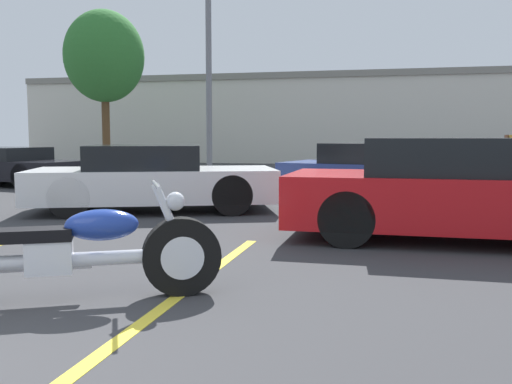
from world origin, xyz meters
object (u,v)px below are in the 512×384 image
Objects in this scene: parked_car_mid_left_row at (152,179)px; light_pole at (211,25)px; parked_car_left_row at (10,166)px; parked_car_mid_right_row at (374,171)px; show_car_hood_open at (458,191)px; tree_background at (104,57)px; motorcycle at (67,253)px.

light_pole is at bearing 78.94° from parked_car_mid_left_row.
light_pole is at bearing 44.78° from parked_car_left_row.
light_pole is at bearing 155.89° from parked_car_mid_right_row.
show_car_hood_open is at bearing -40.64° from parked_car_mid_left_row.
light_pole is 7.75m from parked_car_mid_right_row.
tree_background reaches higher than parked_car_mid_left_row.
motorcycle is (8.88, -17.31, -4.13)m from tree_background.
parked_car_left_row is 7.39m from parked_car_mid_left_row.
parked_car_mid_right_row reaches higher than parked_car_left_row.
parked_car_mid_left_row is (-3.85, -3.35, 0.01)m from parked_car_mid_right_row.
parked_car_mid_left_row is at bearing 79.66° from motorcycle.
parked_car_mid_right_row reaches higher than parked_car_mid_left_row.
tree_background reaches higher than parked_car_left_row.
show_car_hood_open is at bearing -17.33° from parked_car_left_row.
tree_background is at bearing 100.68° from parked_car_mid_left_row.
parked_car_mid_right_row reaches higher than motorcycle.
tree_background is at bearing 109.30° from parked_car_left_row.
light_pole reaches higher than show_car_hood_open.
parked_car_mid_right_row is 0.94× the size of parked_car_mid_left_row.
show_car_hood_open is at bearing -48.02° from tree_background.
parked_car_mid_right_row is (11.07, -8.47, -3.97)m from tree_background.
motorcycle is at bearing -62.84° from tree_background.
light_pole is 3.74× the size of motorcycle.
tree_background is 14.40m from parked_car_mid_left_row.
tree_background is at bearing 143.51° from light_pole.
parked_car_mid_right_row is 5.10m from parked_car_mid_left_row.
motorcycle is at bearing -132.53° from show_car_hood_open.
parked_car_mid_right_row is (-1.22, 5.19, -0.08)m from show_car_hood_open.
parked_car_mid_right_row is (5.12, -4.07, -4.16)m from light_pole.
light_pole is 1.90× the size of parked_car_left_row.
parked_car_mid_left_row reaches higher than parked_car_left_row.
tree_background is 2.76× the size of motorcycle.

